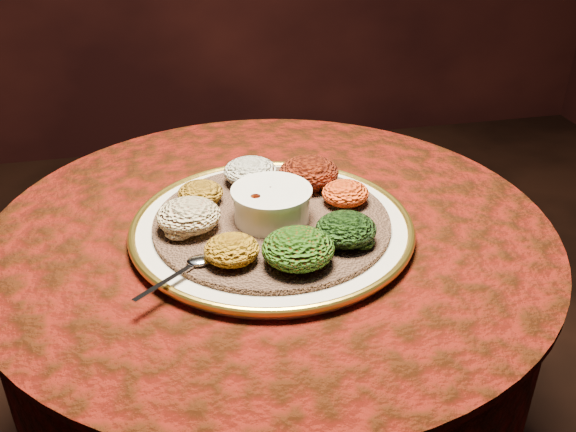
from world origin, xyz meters
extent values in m
cylinder|color=black|center=(0.00, 0.00, 0.34)|extent=(0.12, 0.12, 0.68)
cylinder|color=black|center=(0.00, 0.00, 0.70)|extent=(0.80, 0.80, 0.04)
cylinder|color=#4A0C06|center=(0.00, 0.00, 0.56)|extent=(0.93, 0.93, 0.34)
cylinder|color=#4A0C06|center=(0.00, 0.00, 0.73)|extent=(0.96, 0.96, 0.01)
cylinder|color=beige|center=(0.00, -0.03, 0.74)|extent=(0.54, 0.54, 0.02)
torus|color=gold|center=(0.00, -0.03, 0.75)|extent=(0.47, 0.47, 0.01)
cylinder|color=brown|center=(0.00, -0.03, 0.76)|extent=(0.43, 0.43, 0.01)
cylinder|color=silver|center=(0.00, -0.03, 0.79)|extent=(0.12, 0.12, 0.05)
cylinder|color=silver|center=(0.00, -0.03, 0.81)|extent=(0.13, 0.13, 0.01)
cylinder|color=#661B05|center=(0.00, -0.03, 0.81)|extent=(0.10, 0.10, 0.01)
ellipsoid|color=silver|center=(-0.13, -0.13, 0.77)|extent=(0.04, 0.03, 0.01)
cube|color=silver|center=(-0.19, -0.18, 0.77)|extent=(0.09, 0.07, 0.00)
ellipsoid|color=silver|center=(-0.02, 0.11, 0.79)|extent=(0.10, 0.09, 0.05)
ellipsoid|color=black|center=(0.08, 0.07, 0.79)|extent=(0.11, 0.10, 0.05)
ellipsoid|color=#B4620F|center=(0.13, 0.00, 0.78)|extent=(0.08, 0.08, 0.04)
ellipsoid|color=black|center=(0.09, -0.12, 0.78)|extent=(0.10, 0.09, 0.05)
ellipsoid|color=#962309|center=(0.01, -0.16, 0.79)|extent=(0.11, 0.10, 0.05)
ellipsoid|color=#A36F0E|center=(-0.09, -0.14, 0.78)|extent=(0.08, 0.08, 0.04)
ellipsoid|color=maroon|center=(-0.14, -0.03, 0.79)|extent=(0.10, 0.10, 0.05)
ellipsoid|color=#966312|center=(-0.11, 0.05, 0.78)|extent=(0.08, 0.07, 0.04)
camera|label=1|loc=(-0.17, -0.92, 1.30)|focal=40.00mm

